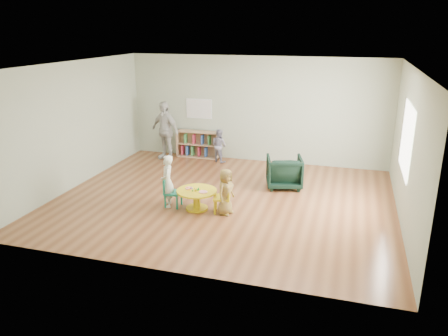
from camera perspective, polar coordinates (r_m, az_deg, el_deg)
name	(u,v)px	position (r m, az deg, el deg)	size (l,w,h in m)	color
room	(225,111)	(8.79, 0.07, 7.40)	(7.10, 7.00, 2.80)	brown
activity_table	(197,196)	(8.76, -3.58, -3.66)	(0.81, 0.81, 0.45)	yellow
kid_chair_left	(171,191)	(8.94, -6.93, -3.05)	(0.32, 0.32, 0.59)	#167B61
kid_chair_right	(224,197)	(8.58, 0.02, -3.77)	(0.38, 0.38, 0.61)	yellow
bookshelf	(198,144)	(12.27, -3.45, 3.13)	(1.20, 0.30, 0.75)	#A7815D
alphabet_poster	(199,109)	(12.17, -3.28, 7.75)	(0.74, 0.01, 0.54)	white
armchair	(284,172)	(10.00, 7.87, -0.51)	(0.77, 0.79, 0.72)	black
child_left	(167,181)	(8.87, -7.41, -1.73)	(0.39, 0.26, 1.07)	silver
child_right	(226,192)	(8.46, 0.20, -3.11)	(0.45, 0.29, 0.92)	gold
toddler	(219,145)	(11.78, -0.65, 2.96)	(0.44, 0.34, 0.91)	#1C1B44
adult_caretaker	(165,130)	(12.10, -7.72, 4.90)	(0.94, 0.39, 1.60)	silver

